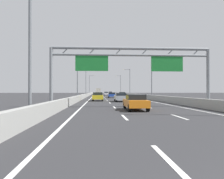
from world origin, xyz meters
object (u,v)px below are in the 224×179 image
Objects in this scene: streetlamp_right_mid at (151,73)px; streetlamp_left_far at (87,81)px; yellow_car at (98,96)px; green_car at (122,94)px; streetlamp_left_mid at (79,73)px; black_car at (110,93)px; blue_car at (112,95)px; orange_car at (135,102)px; sign_gantry at (131,61)px; white_car at (106,94)px; streetlamp_right_distant at (120,84)px; streetlamp_left_distant at (90,84)px; streetlamp_right_far at (129,81)px; streetlamp_left_near at (34,31)px; silver_car at (120,97)px; box_truck at (98,91)px.

streetlamp_right_mid is 1.00× the size of streetlamp_left_far.
yellow_car reaches higher than green_car.
streetlamp_left_mid is 14.93m from streetlamp_right_mid.
streetlamp_left_far is 50.76m from black_car.
streetlamp_right_mid is 14.57m from blue_car.
orange_car is at bearing -74.44° from streetlamp_left_mid.
sign_gantry is 3.88× the size of yellow_car.
black_car is 69.73m from blue_car.
yellow_car is at bearing -104.97° from green_car.
sign_gantry is 104.11m from black_car.
sign_gantry is 3.86× the size of orange_car.
white_car is at bearing 90.12° from sign_gantry.
streetlamp_right_mid is 81.49m from black_car.
orange_car is (-7.64, -90.10, -4.67)m from streetlamp_right_distant.
streetlamp_left_distant is 2.26× the size of green_car.
streetlamp_right_far reaches higher than black_car.
streetlamp_left_far and streetlamp_right_far have the same top height.
blue_car is (7.50, 43.58, -4.69)m from streetlamp_left_near.
yellow_car reaches higher than black_car.
streetlamp_right_mid reaches higher than white_car.
blue_car is (0.07, 34.32, -4.13)m from sign_gantry.
streetlamp_left_far is 39.30m from yellow_car.
streetlamp_right_far reaches higher than sign_gantry.
sign_gantry is at bearing -90.12° from blue_car.
yellow_car is (-3.52, 15.82, -4.07)m from sign_gantry.
box_truck is (-3.48, 81.20, 0.99)m from silver_car.
streetlamp_left_distant is 2.06× the size of black_car.
orange_car is at bearing -97.48° from streetlamp_right_far.
yellow_car is 1.01× the size of blue_car.
box_truck is at bearing 60.79° from streetlamp_left_distant.
box_truck is (-7.05, 51.04, 0.99)m from green_car.
streetlamp_left_near is at bearing -98.87° from yellow_car.
streetlamp_left_distant reaches higher than white_car.
streetlamp_left_distant is at bearing -119.21° from box_truck.
streetlamp_left_mid and streetlamp_right_distant have the same top height.
streetlamp_right_distant is 74.39m from silver_car.
black_car is at bearing 55.10° from box_truck.
yellow_car is at bearing -84.25° from streetlamp_left_far.
sign_gantry is 86.92m from streetlamp_right_distant.
streetlamp_right_distant is 18.38m from black_car.
streetlamp_right_far is at bearing -90.00° from streetlamp_right_distant.
yellow_car is at bearing -105.84° from streetlamp_right_far.
yellow_car is (-3.38, 19.33, 0.04)m from orange_car.
streetlamp_right_far is 2.26× the size of green_car.
streetlamp_left_distant is (0.00, 31.95, 0.00)m from streetlamp_left_far.
streetlamp_right_distant is 2.20× the size of blue_car.
sign_gantry is at bearing -92.02° from black_car.
orange_car is 0.54× the size of box_truck.
blue_car is at bearing -86.73° from box_truck.
sign_gantry is 1.79× the size of streetlamp_right_distant.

